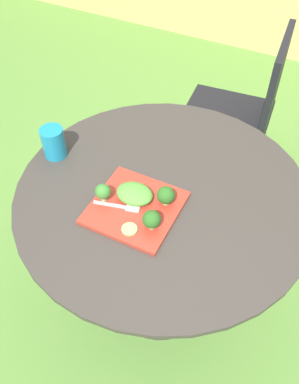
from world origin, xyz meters
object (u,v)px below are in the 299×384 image
(salad_plate, at_px, (135,208))
(drinking_glass, at_px, (54,144))
(patio_chair, at_px, (246,106))
(fork, at_px, (121,207))

(salad_plate, distance_m, drinking_glass, 0.40)
(drinking_glass, bearing_deg, patio_chair, 61.07)
(patio_chair, height_order, salad_plate, patio_chair)
(drinking_glass, distance_m, fork, 0.37)
(patio_chair, distance_m, drinking_glass, 1.04)
(fork, bearing_deg, patio_chair, 82.13)
(patio_chair, distance_m, salad_plate, 1.01)
(salad_plate, height_order, drinking_glass, drinking_glass)
(drinking_glass, bearing_deg, salad_plate, -14.83)
(patio_chair, relative_size, drinking_glass, 7.77)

